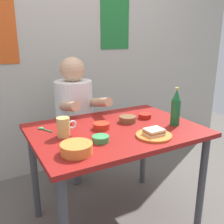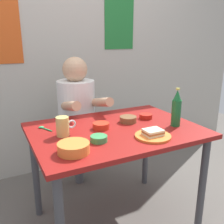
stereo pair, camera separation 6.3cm
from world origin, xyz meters
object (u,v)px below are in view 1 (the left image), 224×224
object	(u,v)px
plate_orange	(154,135)
beer_mug	(64,127)
stool	(76,149)
beer_bottle	(176,108)
person_seated	(74,105)
sandwich	(154,132)
soup_bowl_orange	(76,148)
dining_table	(116,141)

from	to	relation	value
plate_orange	beer_mug	size ratio (longest dim) A/B	1.75
stool	beer_bottle	distance (m)	1.02
plate_orange	beer_mug	world-z (taller)	beer_mug
person_seated	beer_bottle	size ratio (longest dim) A/B	2.75
plate_orange	person_seated	bearing A→B (deg)	102.26
person_seated	sandwich	size ratio (longest dim) A/B	6.54
plate_orange	soup_bowl_orange	distance (m)	0.50
sandwich	beer_bottle	distance (m)	0.29
stool	sandwich	distance (m)	0.99
dining_table	plate_orange	distance (m)	0.29
dining_table	beer_mug	distance (m)	0.38
sandwich	soup_bowl_orange	bearing A→B (deg)	178.84
plate_orange	beer_mug	distance (m)	0.55
stool	person_seated	distance (m)	0.42
beer_mug	beer_bottle	bearing A→B (deg)	-12.72
person_seated	plate_orange	size ratio (longest dim) A/B	3.27
dining_table	sandwich	distance (m)	0.30
sandwich	beer_bottle	world-z (taller)	beer_bottle
beer_mug	beer_bottle	xyz separation A→B (m)	(0.74, -0.17, 0.06)
sandwich	beer_bottle	bearing A→B (deg)	21.50
stool	sandwich	xyz separation A→B (m)	(0.19, -0.87, 0.42)
dining_table	soup_bowl_orange	size ratio (longest dim) A/B	6.47
person_seated	sandwich	world-z (taller)	person_seated
dining_table	beer_mug	world-z (taller)	beer_mug
dining_table	person_seated	world-z (taller)	person_seated
plate_orange	soup_bowl_orange	bearing A→B (deg)	178.84
beer_bottle	soup_bowl_orange	distance (m)	0.77
person_seated	beer_mug	distance (m)	0.66
sandwich	beer_mug	xyz separation A→B (m)	(-0.48, 0.27, 0.03)
beer_mug	soup_bowl_orange	world-z (taller)	beer_mug
beer_bottle	soup_bowl_orange	world-z (taller)	beer_bottle
beer_mug	soup_bowl_orange	distance (m)	0.26
stool	beer_bottle	xyz separation A→B (m)	(0.45, -0.77, 0.51)
sandwich	beer_mug	distance (m)	0.55
plate_orange	beer_mug	xyz separation A→B (m)	(-0.48, 0.27, 0.05)
plate_orange	stool	bearing A→B (deg)	102.11
stool	dining_table	bearing A→B (deg)	-85.01
plate_orange	soup_bowl_orange	xyz separation A→B (m)	(-0.50, 0.01, 0.02)
soup_bowl_orange	dining_table	bearing A→B (deg)	32.17
dining_table	stool	xyz separation A→B (m)	(-0.06, 0.63, -0.30)
person_seated	beer_mug	xyz separation A→B (m)	(-0.29, -0.59, 0.03)
dining_table	soup_bowl_orange	distance (m)	0.45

